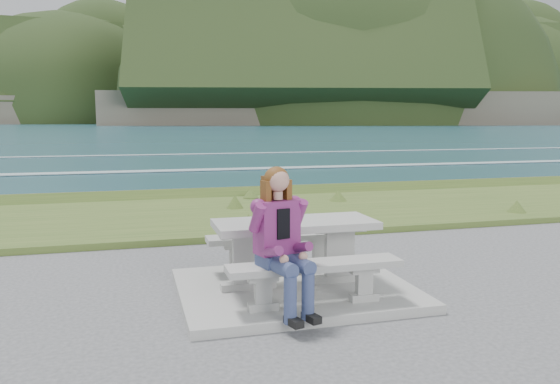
# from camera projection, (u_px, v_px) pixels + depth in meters

# --- Properties ---
(concrete_slab) EXTENTS (2.60, 2.10, 0.10)m
(concrete_slab) POSITION_uv_depth(u_px,v_px,m) (295.00, 289.00, 6.22)
(concrete_slab) COLOR #ABAAA5
(concrete_slab) RESTS_ON ground
(picnic_table) EXTENTS (1.80, 0.75, 0.75)m
(picnic_table) POSITION_uv_depth(u_px,v_px,m) (295.00, 235.00, 6.13)
(picnic_table) COLOR #ABAAA5
(picnic_table) RESTS_ON concrete_slab
(bench_landward) EXTENTS (1.80, 0.35, 0.45)m
(bench_landward) POSITION_uv_depth(u_px,v_px,m) (315.00, 272.00, 5.49)
(bench_landward) COLOR #ABAAA5
(bench_landward) RESTS_ON concrete_slab
(bench_seaward) EXTENTS (1.80, 0.35, 0.45)m
(bench_seaward) POSITION_uv_depth(u_px,v_px,m) (279.00, 242.00, 6.83)
(bench_seaward) COLOR #ABAAA5
(bench_seaward) RESTS_ON concrete_slab
(grass_verge) EXTENTS (160.00, 4.50, 0.22)m
(grass_verge) POSITION_uv_depth(u_px,v_px,m) (223.00, 218.00, 11.00)
(grass_verge) COLOR #365821
(grass_verge) RESTS_ON ground
(shore_drop) EXTENTS (160.00, 0.80, 2.20)m
(shore_drop) POSITION_uv_depth(u_px,v_px,m) (204.00, 198.00, 13.77)
(shore_drop) COLOR brown
(shore_drop) RESTS_ON ground
(ocean) EXTENTS (1600.00, 1600.00, 0.09)m
(ocean) POSITION_uv_depth(u_px,v_px,m) (164.00, 186.00, 30.44)
(ocean) COLOR #214F5F
(ocean) RESTS_ON ground
(headland_range) EXTENTS (729.83, 363.95, 217.57)m
(headland_range) POSITION_uv_depth(u_px,v_px,m) (378.00, 108.00, 435.34)
(headland_range) COLOR brown
(headland_range) RESTS_ON ground
(seated_woman) EXTENTS (0.57, 0.78, 1.42)m
(seated_woman) POSITION_uv_depth(u_px,v_px,m) (285.00, 261.00, 5.25)
(seated_woman) COLOR navy
(seated_woman) RESTS_ON concrete_slab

